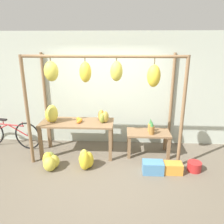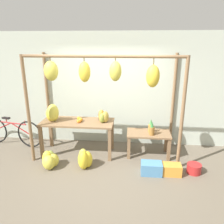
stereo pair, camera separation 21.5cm
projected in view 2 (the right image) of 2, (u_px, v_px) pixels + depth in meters
The scene contains 15 objects.
ground_plane at pixel (101, 173), 4.42m from camera, with size 20.00×20.00×0.00m, color #665B4C.
shop_wall_back at pixel (109, 90), 5.48m from camera, with size 8.00×0.08×2.80m.
stall_awning at pixel (102, 83), 4.42m from camera, with size 3.24×1.25×2.32m.
display_table_main at pixel (78, 126), 5.06m from camera, with size 1.66×0.69×0.80m.
display_table_side at pixel (148, 137), 5.04m from camera, with size 0.99×0.55×0.56m.
banana_pile_on_table at pixel (52, 114), 5.00m from camera, with size 0.37×0.36×0.41m.
orange_pile at pixel (80, 120), 4.99m from camera, with size 0.15×0.27×0.09m.
pineapple_cluster at pixel (151, 128), 4.92m from camera, with size 0.13×0.27×0.32m.
banana_pile_ground_left at pixel (50, 160), 4.61m from camera, with size 0.39×0.45×0.36m.
banana_pile_ground_right at pixel (85, 159), 4.61m from camera, with size 0.37×0.47×0.43m.
fruit_crate_white at pixel (151, 168), 4.38m from camera, with size 0.42×0.27×0.25m.
blue_bucket at pixel (194, 168), 4.42m from camera, with size 0.28×0.28×0.19m.
parked_bicycle at pixel (12, 131), 5.59m from camera, with size 1.71×0.36×0.73m.
papaya_pile at pixel (103, 116), 4.94m from camera, with size 0.29×0.29×0.29m.
fruit_crate_purple at pixel (171, 169), 4.36m from camera, with size 0.38×0.24×0.22m.
Camera 2 is at (0.61, -3.80, 2.52)m, focal length 35.00 mm.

